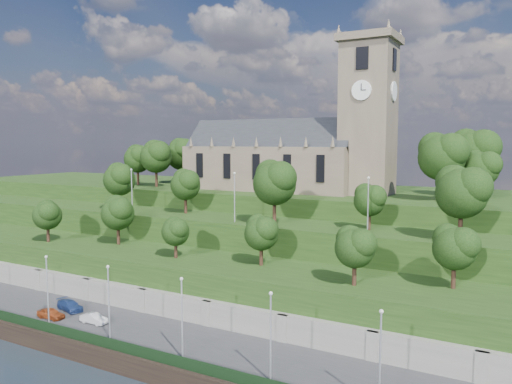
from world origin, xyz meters
The scene contains 17 objects.
ground centered at (0.00, 0.00, 0.00)m, with size 320.00×320.00×0.00m, color black.
promenade centered at (0.00, 6.00, 1.00)m, with size 160.00×12.00×2.00m, color #2D2D30.
quay_wall centered at (0.00, -0.05, 1.10)m, with size 160.00×0.50×2.20m, color black.
fence centered at (0.00, 0.60, 2.60)m, with size 160.00×0.10×1.20m, color black.
retaining_wall centered at (0.00, 11.97, 2.50)m, with size 160.00×2.10×5.00m.
embankment_lower centered at (0.00, 18.00, 4.00)m, with size 160.00×12.00×8.00m, color #1B3411.
embankment_upper centered at (0.00, 29.00, 6.00)m, with size 160.00×10.00×12.00m, color #1B3411.
hilltop centered at (0.00, 50.00, 7.50)m, with size 160.00×32.00×15.00m, color #1B3411.
church centered at (0.79, 45.98, 22.52)m, with size 38.60×12.35×27.60m.
trees_lower centered at (1.20, 18.26, 12.66)m, with size 64.88×8.81×7.65m.
trees_upper centered at (5.18, 27.82, 17.79)m, with size 62.10×8.62×9.34m.
trees_hilltop centered at (3.64, 44.99, 21.65)m, with size 70.61×16.79×11.00m.
lamp_posts_promenade centered at (-2.00, 2.50, 6.82)m, with size 60.36×0.36×8.41m.
lamp_posts_upper centered at (0.00, 26.00, 16.32)m, with size 40.36×0.36×7.43m.
car_left centered at (-13.32, 3.88, 2.64)m, with size 1.51×3.76×1.28m, color maroon.
car_middle centered at (-7.33, 5.23, 2.60)m, with size 1.26×3.62×1.19m, color #9F9FA4.
car_right centered at (-13.67, 7.12, 2.65)m, with size 1.83×4.49×1.30m, color navy.
Camera 1 is at (37.86, -36.51, 23.82)m, focal length 35.00 mm.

